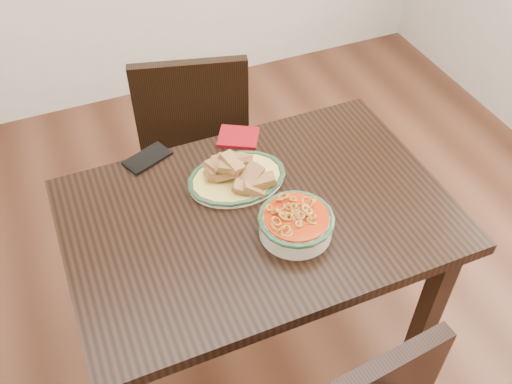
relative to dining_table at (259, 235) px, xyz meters
name	(u,v)px	position (x,y,z in m)	size (l,w,h in m)	color
floor	(263,328)	(0.05, 0.06, -0.64)	(3.50, 3.50, 0.00)	#3E2013
dining_table	(259,235)	(0.00, 0.00, 0.00)	(1.12, 0.74, 0.75)	black
chair_far	(194,131)	(0.02, 0.73, -0.14)	(0.51, 0.51, 0.89)	black
fish_plate	(236,170)	(-0.01, 0.14, 0.15)	(0.30, 0.23, 0.11)	white
noodle_bowl	(296,222)	(0.06, -0.11, 0.15)	(0.22, 0.22, 0.08)	beige
smartphone	(147,158)	(-0.24, 0.35, 0.11)	(0.15, 0.08, 0.01)	black
napkin	(238,137)	(0.07, 0.33, 0.11)	(0.13, 0.11, 0.01)	maroon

